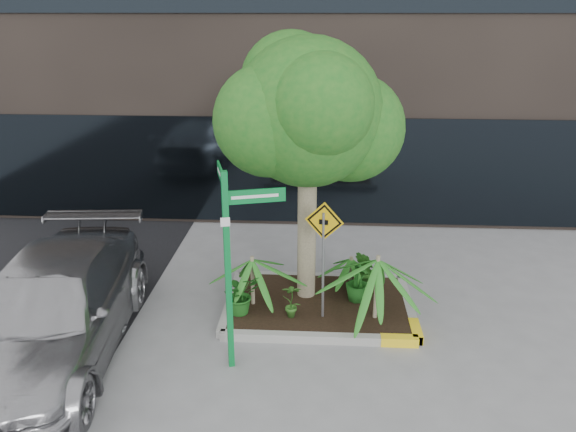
# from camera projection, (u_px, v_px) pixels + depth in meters

# --- Properties ---
(ground) EXTENTS (80.00, 80.00, 0.00)m
(ground) POSITION_uv_depth(u_px,v_px,m) (307.00, 317.00, 9.86)
(ground) COLOR gray
(ground) RESTS_ON ground
(planter) EXTENTS (3.35, 2.36, 0.15)m
(planter) POSITION_uv_depth(u_px,v_px,m) (321.00, 304.00, 10.07)
(planter) COLOR #9E9E99
(planter) RESTS_ON ground
(tree) EXTENTS (3.18, 2.82, 4.77)m
(tree) POSITION_uv_depth(u_px,v_px,m) (308.00, 112.00, 9.20)
(tree) COLOR tan
(tree) RESTS_ON ground
(palm_front) EXTENTS (1.29, 1.29, 1.43)m
(palm_front) POSITION_uv_depth(u_px,v_px,m) (378.00, 260.00, 9.18)
(palm_front) COLOR tan
(palm_front) RESTS_ON ground
(palm_left) EXTENTS (1.03, 1.03, 1.14)m
(palm_left) POSITION_uv_depth(u_px,v_px,m) (252.00, 260.00, 9.71)
(palm_left) COLOR tan
(palm_left) RESTS_ON ground
(palm_back) EXTENTS (0.71, 0.71, 0.79)m
(palm_back) POSITION_uv_depth(u_px,v_px,m) (351.00, 259.00, 10.36)
(palm_back) COLOR tan
(palm_back) RESTS_ON ground
(parked_car) EXTENTS (2.62, 5.45, 1.53)m
(parked_car) POSITION_uv_depth(u_px,v_px,m) (51.00, 311.00, 8.52)
(parked_car) COLOR #A6A5AA
(parked_car) RESTS_ON ground
(shrub_a) EXTENTS (0.89, 0.89, 0.71)m
(shrub_a) POSITION_uv_depth(u_px,v_px,m) (240.00, 294.00, 9.59)
(shrub_a) COLOR #1B5A19
(shrub_a) RESTS_ON planter
(shrub_b) EXTENTS (0.59, 0.59, 0.76)m
(shrub_b) POSITION_uv_depth(u_px,v_px,m) (357.00, 281.00, 9.99)
(shrub_b) COLOR #1E621D
(shrub_b) RESTS_ON planter
(shrub_c) EXTENTS (0.33, 0.33, 0.63)m
(shrub_c) POSITION_uv_depth(u_px,v_px,m) (292.00, 300.00, 9.46)
(shrub_c) COLOR #2E641F
(shrub_c) RESTS_ON planter
(shrub_d) EXTENTS (0.54, 0.54, 0.80)m
(shrub_d) POSITION_uv_depth(u_px,v_px,m) (365.00, 270.00, 10.36)
(shrub_d) COLOR #235819
(shrub_d) RESTS_ON planter
(street_sign_post) EXTENTS (1.05, 0.88, 3.06)m
(street_sign_post) POSITION_uv_depth(u_px,v_px,m) (231.00, 249.00, 7.93)
(street_sign_post) COLOR #0B7F35
(street_sign_post) RESTS_ON ground
(cattle_sign) EXTENTS (0.62, 0.20, 2.08)m
(cattle_sign) POSITION_uv_depth(u_px,v_px,m) (324.00, 242.00, 9.04)
(cattle_sign) COLOR slate
(cattle_sign) RESTS_ON ground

